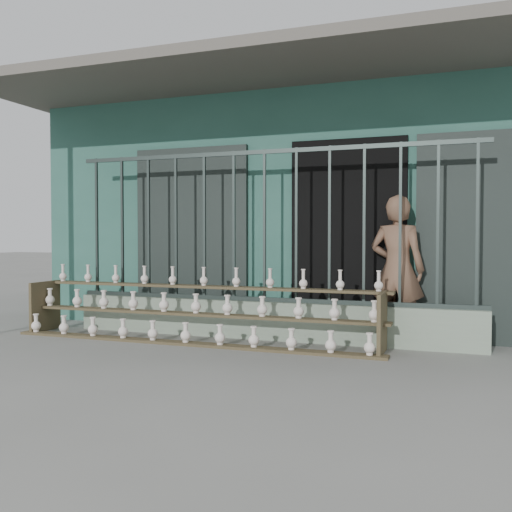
% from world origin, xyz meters
% --- Properties ---
extents(ground, '(60.00, 60.00, 0.00)m').
position_xyz_m(ground, '(0.00, 0.00, 0.00)').
color(ground, slate).
extents(workshop_building, '(7.40, 6.60, 3.21)m').
position_xyz_m(workshop_building, '(0.00, 4.23, 1.62)').
color(workshop_building, '#2C5C50').
rests_on(workshop_building, ground).
extents(parapet_wall, '(5.00, 0.20, 0.45)m').
position_xyz_m(parapet_wall, '(0.00, 1.30, 0.23)').
color(parapet_wall, gray).
rests_on(parapet_wall, ground).
extents(security_fence, '(5.00, 0.04, 1.80)m').
position_xyz_m(security_fence, '(-0.00, 1.30, 1.35)').
color(security_fence, '#283330').
rests_on(security_fence, parapet_wall).
extents(shelf_rack, '(4.50, 0.68, 0.85)m').
position_xyz_m(shelf_rack, '(-0.72, 0.89, 0.36)').
color(shelf_rack, brown).
rests_on(shelf_rack, ground).
extents(elderly_woman, '(0.67, 0.50, 1.69)m').
position_xyz_m(elderly_woman, '(1.51, 1.58, 0.85)').
color(elderly_woman, brown).
rests_on(elderly_woman, ground).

